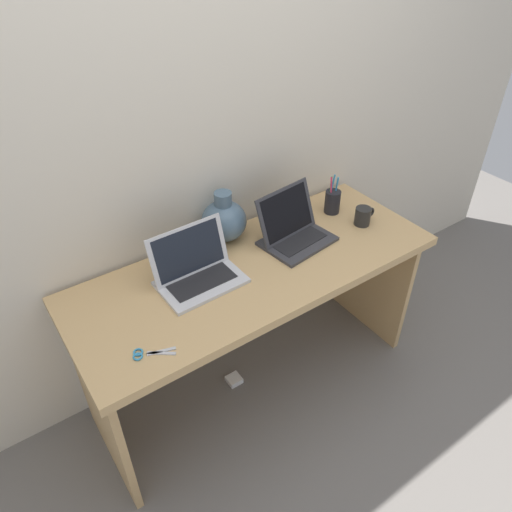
{
  "coord_description": "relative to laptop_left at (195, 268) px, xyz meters",
  "views": [
    {
      "loc": [
        -0.91,
        -1.3,
        2.01
      ],
      "look_at": [
        0.0,
        0.0,
        0.8
      ],
      "focal_mm": 33.66,
      "sensor_mm": 36.0,
      "label": 1
    }
  ],
  "objects": [
    {
      "name": "pen_cup",
      "position": [
        0.8,
        0.07,
        0.0
      ],
      "size": [
        0.07,
        0.07,
        0.19
      ],
      "color": "black",
      "rests_on": "desk"
    },
    {
      "name": "laptop_left",
      "position": [
        0.0,
        0.0,
        0.0
      ],
      "size": [
        0.34,
        0.24,
        0.22
      ],
      "color": "silver",
      "rests_on": "desk"
    },
    {
      "name": "back_wall",
      "position": [
        0.25,
        0.28,
        0.39
      ],
      "size": [
        4.4,
        0.04,
        2.4
      ],
      "primitive_type": "cube",
      "color": "beige",
      "rests_on": "ground"
    },
    {
      "name": "scissors",
      "position": [
        -0.34,
        -0.25,
        -0.05
      ],
      "size": [
        0.14,
        0.1,
        0.01
      ],
      "color": "#B7B7BC",
      "rests_on": "desk"
    },
    {
      "name": "green_vase",
      "position": [
        0.25,
        0.18,
        0.04
      ],
      "size": [
        0.2,
        0.2,
        0.23
      ],
      "color": "slate",
      "rests_on": "desk"
    },
    {
      "name": "ground_plane",
      "position": [
        0.25,
        -0.07,
        -0.81
      ],
      "size": [
        6.0,
        6.0,
        0.0
      ],
      "primitive_type": "plane",
      "color": "slate"
    },
    {
      "name": "laptop_right",
      "position": [
        0.49,
        -0.0,
        0.0
      ],
      "size": [
        0.34,
        0.27,
        0.23
      ],
      "color": "#333338",
      "rests_on": "desk"
    },
    {
      "name": "power_brick",
      "position": [
        0.15,
        -0.02,
        -0.79
      ],
      "size": [
        0.07,
        0.07,
        0.03
      ],
      "primitive_type": "cube",
      "color": "white",
      "rests_on": "ground"
    },
    {
      "name": "desk",
      "position": [
        0.25,
        -0.07,
        -0.21
      ],
      "size": [
        1.6,
        0.62,
        0.75
      ],
      "color": "tan",
      "rests_on": "ground"
    },
    {
      "name": "coffee_mug",
      "position": [
        0.84,
        -0.1,
        -0.01
      ],
      "size": [
        0.11,
        0.07,
        0.09
      ],
      "color": "black",
      "rests_on": "desk"
    }
  ]
}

